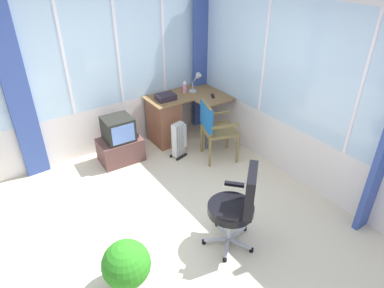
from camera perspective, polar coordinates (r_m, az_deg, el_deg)
ground at (r=4.19m, az=-2.59°, el=-14.28°), size 4.89×5.37×0.06m
north_window_panel at (r=5.26m, az=-16.14°, el=11.38°), size 3.89×0.07×2.58m
east_window_panel at (r=4.63m, az=18.43°, el=8.32°), size 0.07×4.37×2.58m
curtain_north_left at (r=5.00m, az=-27.28°, el=7.50°), size 0.32×0.09×2.48m
curtain_corner at (r=5.97m, az=1.61°, el=14.26°), size 0.32×0.08×2.48m
desk at (r=5.66m, az=-4.24°, el=4.25°), size 1.22×0.93×0.77m
desk_lamp at (r=5.71m, az=1.05°, el=10.86°), size 0.23×0.20×0.34m
tv_remote at (r=5.59m, az=3.52°, el=8.06°), size 0.11×0.15×0.02m
spray_bottle at (r=5.70m, az=-1.26°, el=9.60°), size 0.06×0.06×0.22m
paper_tray at (r=5.47m, az=-4.45°, el=7.90°), size 0.31×0.25×0.09m
wooden_armchair at (r=5.08m, az=3.43°, el=3.39°), size 0.62×0.61×0.94m
office_chair at (r=3.64m, az=7.84°, el=-9.85°), size 0.61×0.61×1.00m
tv_on_stand at (r=5.27m, az=-12.02°, el=0.33°), size 0.65×0.46×0.73m
space_heater at (r=5.28m, az=-2.16°, el=0.79°), size 0.29×0.22×0.59m
potted_plant at (r=3.47m, az=-10.96°, el=-19.42°), size 0.47×0.47×0.55m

